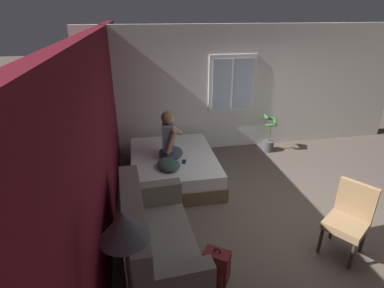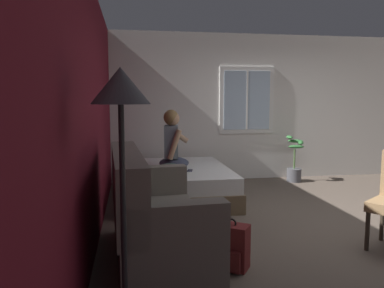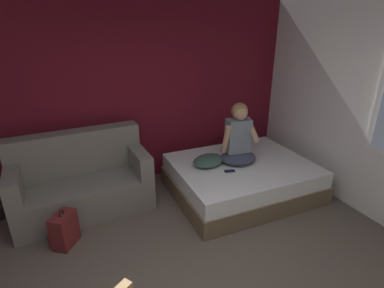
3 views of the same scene
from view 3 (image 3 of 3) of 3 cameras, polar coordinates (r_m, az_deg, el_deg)
name	(u,v)px [view 3 (image 3 of 3)]	position (r m, az deg, el deg)	size (l,w,h in m)	color
wall_back_accent	(121,97)	(4.58, -13.46, 8.78)	(10.32, 0.16, 2.70)	maroon
bed	(241,178)	(4.50, 9.34, -6.39)	(1.97, 1.59, 0.48)	brown
couch	(82,182)	(4.27, -20.17, -6.82)	(1.75, 0.92, 1.04)	slate
person_seated	(238,139)	(4.27, 8.82, 0.93)	(0.57, 0.50, 0.88)	#383D51
backpack	(64,230)	(3.79, -23.24, -14.85)	(0.34, 0.35, 0.46)	maroon
throw_pillow	(208,161)	(4.24, 3.15, -3.17)	(0.48, 0.36, 0.14)	#385147
cell_phone	(230,171)	(4.12, 7.19, -5.14)	(0.07, 0.14, 0.01)	black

